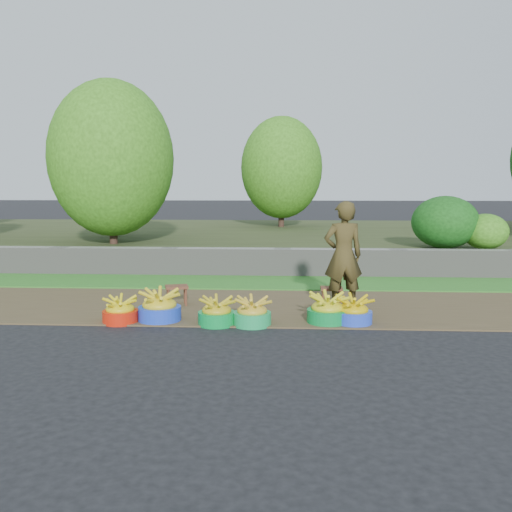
# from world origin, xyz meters

# --- Properties ---
(ground_plane) EXTENTS (120.00, 120.00, 0.00)m
(ground_plane) POSITION_xyz_m (0.00, 0.00, 0.00)
(ground_plane) COLOR black
(ground_plane) RESTS_ON ground
(dirt_shoulder) EXTENTS (80.00, 2.50, 0.02)m
(dirt_shoulder) POSITION_xyz_m (0.00, 1.25, 0.01)
(dirt_shoulder) COLOR #4D3F28
(dirt_shoulder) RESTS_ON ground
(grass_verge) EXTENTS (80.00, 1.50, 0.04)m
(grass_verge) POSITION_xyz_m (0.00, 3.25, 0.02)
(grass_verge) COLOR #327826
(grass_verge) RESTS_ON ground
(retaining_wall) EXTENTS (80.00, 0.35, 0.55)m
(retaining_wall) POSITION_xyz_m (0.00, 4.10, 0.28)
(retaining_wall) COLOR gray
(retaining_wall) RESTS_ON ground
(earth_bank) EXTENTS (80.00, 10.00, 0.50)m
(earth_bank) POSITION_xyz_m (0.00, 9.00, 0.25)
(earth_bank) COLOR #353F1F
(earth_bank) RESTS_ON ground
(vegetation) EXTENTS (31.56, 8.38, 4.76)m
(vegetation) POSITION_xyz_m (4.80, 7.72, 2.61)
(vegetation) COLOR #35231A
(vegetation) RESTS_ON earth_bank
(basin_a) EXTENTS (0.46, 0.46, 0.34)m
(basin_a) POSITION_xyz_m (-2.06, 0.18, 0.15)
(basin_a) COLOR red
(basin_a) RESTS_ON ground
(basin_b) EXTENTS (0.56, 0.56, 0.42)m
(basin_b) POSITION_xyz_m (-1.56, 0.29, 0.19)
(basin_b) COLOR blue
(basin_b) RESTS_ON ground
(basin_c) EXTENTS (0.47, 0.47, 0.35)m
(basin_c) POSITION_xyz_m (-0.79, 0.15, 0.16)
(basin_c) COLOR #078A37
(basin_c) RESTS_ON ground
(basin_d) EXTENTS (0.48, 0.48, 0.36)m
(basin_d) POSITION_xyz_m (-0.34, 0.14, 0.16)
(basin_d) COLOR #199B51
(basin_d) RESTS_ON ground
(basin_e) EXTENTS (0.53, 0.53, 0.39)m
(basin_e) POSITION_xyz_m (0.63, 0.30, 0.18)
(basin_e) COLOR #0B8035
(basin_e) RESTS_ON ground
(basin_f) EXTENTS (0.49, 0.49, 0.36)m
(basin_f) POSITION_xyz_m (0.95, 0.28, 0.16)
(basin_f) COLOR blue
(basin_f) RESTS_ON ground
(stool_left) EXTENTS (0.38, 0.33, 0.29)m
(stool_left) POSITION_xyz_m (-1.52, 1.24, 0.25)
(stool_left) COLOR brown
(stool_left) RESTS_ON dirt_shoulder
(stool_right) EXTENTS (0.32, 0.24, 0.28)m
(stool_right) POSITION_xyz_m (0.75, 1.31, 0.24)
(stool_right) COLOR brown
(stool_right) RESTS_ON dirt_shoulder
(vendor_woman) EXTENTS (0.62, 0.46, 1.54)m
(vendor_woman) POSITION_xyz_m (0.89, 1.13, 0.79)
(vendor_woman) COLOR black
(vendor_woman) RESTS_ON dirt_shoulder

